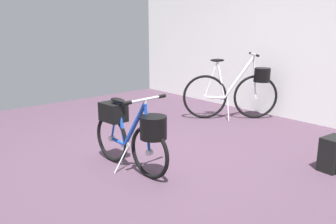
{
  "coord_description": "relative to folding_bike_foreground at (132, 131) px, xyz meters",
  "views": [
    {
      "loc": [
        2.8,
        -2.27,
        1.5
      ],
      "look_at": [
        -0.03,
        0.21,
        0.55
      ],
      "focal_mm": 37.57,
      "sensor_mm": 36.0,
      "label": 1
    }
  ],
  "objects": [
    {
      "name": "back_wall",
      "position": [
        0.03,
        3.17,
        1.08
      ],
      "size": [
        7.35,
        0.1,
        3.01
      ],
      "primitive_type": "cube",
      "color": "white",
      "rests_on": "ground_plane"
    },
    {
      "name": "ground_plane",
      "position": [
        0.03,
        0.28,
        -0.43
      ],
      "size": [
        7.35,
        7.35,
        0.0
      ],
      "primitive_type": "plane",
      "color": "#473342"
    },
    {
      "name": "display_bike_left",
      "position": [
        -0.59,
        2.51,
        0.04
      ],
      "size": [
        1.03,
        1.18,
        1.05
      ],
      "color": "black",
      "rests_on": "ground_plane"
    },
    {
      "name": "folding_bike_foreground",
      "position": [
        0.0,
        0.0,
        0.0
      ],
      "size": [
        1.16,
        0.53,
        0.82
      ],
      "color": "black",
      "rests_on": "ground_plane"
    },
    {
      "name": "backpack_on_floor",
      "position": [
        1.38,
        1.58,
        -0.25
      ],
      "size": [
        0.24,
        0.3,
        0.36
      ],
      "color": "black",
      "rests_on": "ground_plane"
    }
  ]
}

